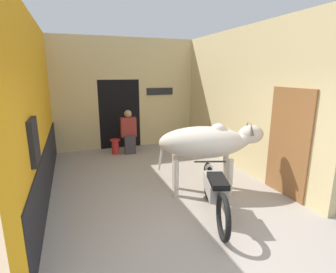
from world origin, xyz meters
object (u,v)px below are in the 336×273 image
at_px(cow, 207,143).
at_px(motorcycle_near, 215,190).
at_px(shopkeeper_seated, 129,131).
at_px(plastic_stool, 115,146).

bearing_deg(cow, motorcycle_near, -109.56).
distance_m(shopkeeper_seated, plastic_stool, 0.61).
bearing_deg(plastic_stool, shopkeeper_seated, -2.51).
distance_m(cow, shopkeeper_seated, 3.32).
xyz_separation_m(motorcycle_near, plastic_stool, (-1.01, 4.06, -0.22)).
bearing_deg(cow, plastic_stool, 112.50).
bearing_deg(motorcycle_near, plastic_stool, 103.99).
relative_size(shopkeeper_seated, plastic_stool, 2.91).
relative_size(motorcycle_near, shopkeeper_seated, 1.48).
bearing_deg(motorcycle_near, cow, 70.44).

